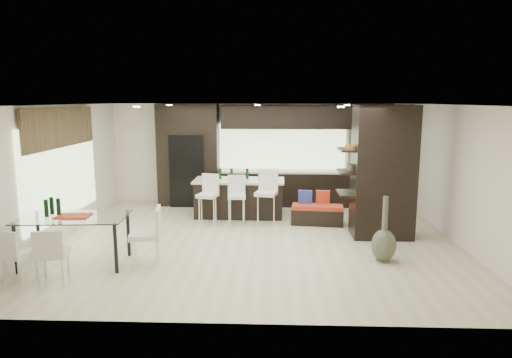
{
  "coord_description": "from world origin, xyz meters",
  "views": [
    {
      "loc": [
        0.37,
        -8.86,
        2.8
      ],
      "look_at": [
        0.0,
        0.6,
        1.15
      ],
      "focal_mm": 32.0,
      "sensor_mm": 36.0,
      "label": 1
    }
  ],
  "objects_px": {
    "stool_right": "(266,203)",
    "dining_table": "(75,241)",
    "floor_vase": "(384,229)",
    "chair_end": "(145,239)",
    "chair_near": "(53,257)",
    "stool_mid": "(237,205)",
    "kitchen_island": "(239,198)",
    "bench": "(317,215)",
    "stool_left": "(208,204)",
    "chair_far": "(18,257)"
  },
  "relations": [
    {
      "from": "kitchen_island",
      "to": "bench",
      "type": "bearing_deg",
      "value": -19.75
    },
    {
      "from": "chair_near",
      "to": "chair_far",
      "type": "distance_m",
      "value": 0.55
    },
    {
      "from": "stool_left",
      "to": "floor_vase",
      "type": "xyz_separation_m",
      "value": [
        3.42,
        -2.3,
        0.12
      ]
    },
    {
      "from": "stool_left",
      "to": "bench",
      "type": "xyz_separation_m",
      "value": [
        2.49,
        0.08,
        -0.24
      ]
    },
    {
      "from": "stool_right",
      "to": "chair_near",
      "type": "relative_size",
      "value": 1.24
    },
    {
      "from": "stool_left",
      "to": "chair_far",
      "type": "height_order",
      "value": "stool_left"
    },
    {
      "from": "bench",
      "to": "dining_table",
      "type": "bearing_deg",
      "value": -141.31
    },
    {
      "from": "stool_left",
      "to": "bench",
      "type": "bearing_deg",
      "value": 18.47
    },
    {
      "from": "chair_near",
      "to": "chair_far",
      "type": "bearing_deg",
      "value": 169.21
    },
    {
      "from": "chair_near",
      "to": "stool_left",
      "type": "bearing_deg",
      "value": 50.7
    },
    {
      "from": "floor_vase",
      "to": "chair_near",
      "type": "height_order",
      "value": "floor_vase"
    },
    {
      "from": "stool_mid",
      "to": "chair_near",
      "type": "bearing_deg",
      "value": -131.79
    },
    {
      "from": "kitchen_island",
      "to": "chair_near",
      "type": "relative_size",
      "value": 2.66
    },
    {
      "from": "stool_left",
      "to": "bench",
      "type": "distance_m",
      "value": 2.5
    },
    {
      "from": "kitchen_island",
      "to": "chair_far",
      "type": "bearing_deg",
      "value": -125.51
    },
    {
      "from": "bench",
      "to": "floor_vase",
      "type": "bearing_deg",
      "value": -61.92
    },
    {
      "from": "kitchen_island",
      "to": "chair_end",
      "type": "height_order",
      "value": "chair_end"
    },
    {
      "from": "chair_near",
      "to": "kitchen_island",
      "type": "bearing_deg",
      "value": 48.24
    },
    {
      "from": "chair_near",
      "to": "chair_end",
      "type": "distance_m",
      "value": 1.45
    },
    {
      "from": "stool_right",
      "to": "chair_near",
      "type": "height_order",
      "value": "stool_right"
    },
    {
      "from": "stool_left",
      "to": "stool_mid",
      "type": "bearing_deg",
      "value": 17.09
    },
    {
      "from": "stool_mid",
      "to": "chair_near",
      "type": "relative_size",
      "value": 1.1
    },
    {
      "from": "stool_mid",
      "to": "chair_near",
      "type": "xyz_separation_m",
      "value": [
        -2.56,
        -3.46,
        -0.04
      ]
    },
    {
      "from": "dining_table",
      "to": "chair_near",
      "type": "xyz_separation_m",
      "value": [
        0.0,
        -0.8,
        -0.02
      ]
    },
    {
      "from": "kitchen_island",
      "to": "stool_mid",
      "type": "bearing_deg",
      "value": -89.11
    },
    {
      "from": "chair_near",
      "to": "chair_far",
      "type": "relative_size",
      "value": 1.01
    },
    {
      "from": "bench",
      "to": "floor_vase",
      "type": "xyz_separation_m",
      "value": [
        0.93,
        -2.38,
        0.36
      ]
    },
    {
      "from": "stool_left",
      "to": "dining_table",
      "type": "height_order",
      "value": "stool_left"
    },
    {
      "from": "floor_vase",
      "to": "chair_near",
      "type": "xyz_separation_m",
      "value": [
        -5.32,
        -1.15,
        -0.18
      ]
    },
    {
      "from": "kitchen_island",
      "to": "dining_table",
      "type": "xyz_separation_m",
      "value": [
        -2.56,
        -3.42,
        -0.03
      ]
    },
    {
      "from": "kitchen_island",
      "to": "stool_mid",
      "type": "xyz_separation_m",
      "value": [
        -0.0,
        -0.76,
        -0.0
      ]
    },
    {
      "from": "bench",
      "to": "chair_far",
      "type": "distance_m",
      "value": 6.07
    },
    {
      "from": "floor_vase",
      "to": "chair_end",
      "type": "height_order",
      "value": "floor_vase"
    },
    {
      "from": "stool_mid",
      "to": "chair_near",
      "type": "distance_m",
      "value": 4.3
    },
    {
      "from": "dining_table",
      "to": "stool_right",
      "type": "bearing_deg",
      "value": 35.44
    },
    {
      "from": "stool_mid",
      "to": "chair_far",
      "type": "distance_m",
      "value": 4.65
    },
    {
      "from": "stool_left",
      "to": "bench",
      "type": "height_order",
      "value": "stool_left"
    },
    {
      "from": "kitchen_island",
      "to": "dining_table",
      "type": "bearing_deg",
      "value": -125.88
    },
    {
      "from": "stool_mid",
      "to": "chair_end",
      "type": "relative_size",
      "value": 0.96
    },
    {
      "from": "kitchen_island",
      "to": "bench",
      "type": "distance_m",
      "value": 1.97
    },
    {
      "from": "dining_table",
      "to": "chair_far",
      "type": "distance_m",
      "value": 0.97
    },
    {
      "from": "stool_mid",
      "to": "floor_vase",
      "type": "relative_size",
      "value": 0.77
    },
    {
      "from": "floor_vase",
      "to": "chair_near",
      "type": "bearing_deg",
      "value": -167.8
    },
    {
      "from": "dining_table",
      "to": "chair_far",
      "type": "xyz_separation_m",
      "value": [
        -0.55,
        -0.79,
        -0.02
      ]
    },
    {
      "from": "bench",
      "to": "chair_near",
      "type": "distance_m",
      "value": 5.64
    },
    {
      "from": "dining_table",
      "to": "chair_near",
      "type": "height_order",
      "value": "dining_table"
    },
    {
      "from": "floor_vase",
      "to": "dining_table",
      "type": "distance_m",
      "value": 5.33
    },
    {
      "from": "kitchen_island",
      "to": "floor_vase",
      "type": "relative_size",
      "value": 1.85
    },
    {
      "from": "floor_vase",
      "to": "chair_end",
      "type": "xyz_separation_m",
      "value": [
        -4.1,
        -0.35,
        -0.12
      ]
    },
    {
      "from": "stool_right",
      "to": "dining_table",
      "type": "xyz_separation_m",
      "value": [
        -3.22,
        -2.64,
        -0.08
      ]
    }
  ]
}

